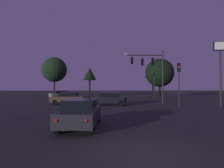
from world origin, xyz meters
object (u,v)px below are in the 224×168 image
(traffic_signal_mast_arm, at_px, (151,67))
(car_far_lane, at_px, (61,94))
(store_sign_illuminated, at_px, (220,59))
(car_nearside_lane, at_px, (81,113))
(tree_left_far, at_px, (90,74))
(traffic_light_corner_right, at_px, (179,76))
(traffic_light_corner_left, at_px, (154,82))
(tree_behind_sign, at_px, (153,70))
(tree_center_horizon, at_px, (54,70))
(tree_right_cluster, at_px, (160,73))
(car_crossing_left, at_px, (68,98))
(car_crossing_right, at_px, (110,99))

(traffic_signal_mast_arm, bearing_deg, car_far_lane, 142.16)
(car_far_lane, bearing_deg, store_sign_illuminated, -36.69)
(car_nearside_lane, bearing_deg, store_sign_illuminated, 33.19)
(car_nearside_lane, xyz_separation_m, store_sign_illuminated, (14.09, 9.21, 4.46))
(store_sign_illuminated, height_order, tree_left_far, store_sign_illuminated)
(traffic_light_corner_right, relative_size, car_nearside_lane, 1.07)
(traffic_signal_mast_arm, distance_m, traffic_light_corner_left, 3.78)
(car_far_lane, xyz_separation_m, store_sign_illuminated, (20.56, -15.32, 4.46))
(traffic_light_corner_right, bearing_deg, car_nearside_lane, -136.50)
(store_sign_illuminated, bearing_deg, tree_behind_sign, 90.99)
(tree_center_horizon, distance_m, tree_right_cluster, 22.03)
(car_crossing_left, bearing_deg, tree_left_far, 85.44)
(traffic_light_corner_left, distance_m, tree_center_horizon, 22.05)
(tree_behind_sign, bearing_deg, traffic_light_corner_left, -105.46)
(tree_left_far, relative_size, tree_center_horizon, 0.78)
(tree_left_far, xyz_separation_m, tree_center_horizon, (-7.31, -2.43, 0.73))
(traffic_light_corner_right, bearing_deg, traffic_light_corner_left, 92.73)
(tree_behind_sign, distance_m, tree_left_far, 15.56)
(traffic_light_corner_right, relative_size, tree_center_horizon, 0.55)
(traffic_light_corner_right, height_order, car_crossing_right, traffic_light_corner_right)
(traffic_light_corner_left, height_order, tree_right_cluster, tree_right_cluster)
(car_nearside_lane, relative_size, car_crossing_right, 0.96)
(tree_left_far, bearing_deg, car_crossing_right, -79.44)
(traffic_signal_mast_arm, bearing_deg, car_crossing_right, -161.03)
(tree_behind_sign, distance_m, tree_right_cluster, 7.94)
(car_crossing_left, bearing_deg, tree_right_cluster, 38.82)
(tree_center_horizon, xyz_separation_m, tree_right_cluster, (21.80, -3.07, -0.81))
(traffic_signal_mast_arm, xyz_separation_m, traffic_light_corner_left, (1.28, 3.04, -1.85))
(car_crossing_right, distance_m, tree_right_cluster, 18.53)
(car_crossing_left, xyz_separation_m, car_crossing_right, (5.19, -1.62, -0.00))
(car_crossing_right, height_order, store_sign_illuminated, store_sign_illuminated)
(tree_left_far, height_order, tree_right_cluster, tree_right_cluster)
(traffic_light_corner_left, distance_m, car_crossing_left, 12.67)
(traffic_light_corner_right, height_order, tree_left_far, tree_left_far)
(car_nearside_lane, height_order, tree_behind_sign, tree_behind_sign)
(traffic_light_corner_right, bearing_deg, traffic_signal_mast_arm, 108.94)
(store_sign_illuminated, bearing_deg, traffic_light_corner_right, -174.89)
(car_crossing_left, xyz_separation_m, tree_left_far, (1.46, 18.34, 4.36))
(car_crossing_right, distance_m, tree_behind_sign, 25.71)
(car_far_lane, height_order, tree_right_cluster, tree_right_cluster)
(tree_right_cluster, bearing_deg, car_far_lane, -175.22)
(traffic_signal_mast_arm, relative_size, store_sign_illuminated, 0.98)
(traffic_light_corner_right, distance_m, car_nearside_lane, 13.00)
(traffic_signal_mast_arm, height_order, tree_left_far, traffic_signal_mast_arm)
(car_far_lane, height_order, tree_behind_sign, tree_behind_sign)
(car_crossing_left, xyz_separation_m, tree_right_cluster, (15.95, 12.84, 4.28))
(traffic_light_corner_right, distance_m, store_sign_illuminated, 5.22)
(tree_behind_sign, bearing_deg, car_crossing_left, -129.19)
(traffic_light_corner_left, distance_m, car_nearside_lane, 18.99)
(car_far_lane, distance_m, tree_behind_sign, 22.90)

